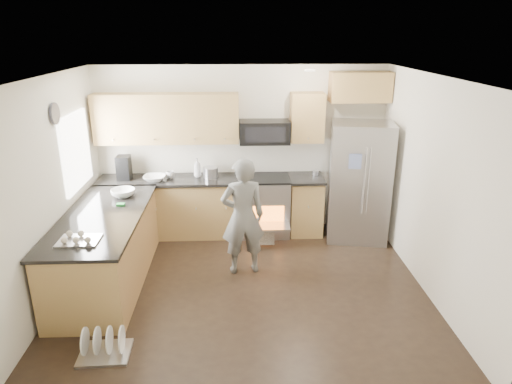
{
  "coord_description": "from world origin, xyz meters",
  "views": [
    {
      "loc": [
        -0.07,
        -5.03,
        3.08
      ],
      "look_at": [
        0.17,
        0.5,
        1.11
      ],
      "focal_mm": 32.0,
      "sensor_mm": 36.0,
      "label": 1
    }
  ],
  "objects_px": {
    "person": "(243,217)",
    "dish_rack": "(104,348)",
    "stove_range": "(265,193)",
    "refrigerator": "(359,182)"
  },
  "relations": [
    {
      "from": "stove_range",
      "to": "dish_rack",
      "type": "height_order",
      "value": "stove_range"
    },
    {
      "from": "stove_range",
      "to": "person",
      "type": "height_order",
      "value": "stove_range"
    },
    {
      "from": "stove_range",
      "to": "dish_rack",
      "type": "xyz_separation_m",
      "value": [
        -1.78,
        -2.89,
        -0.59
      ]
    },
    {
      "from": "stove_range",
      "to": "refrigerator",
      "type": "relative_size",
      "value": 0.98
    },
    {
      "from": "stove_range",
      "to": "refrigerator",
      "type": "height_order",
      "value": "refrigerator"
    },
    {
      "from": "stove_range",
      "to": "person",
      "type": "distance_m",
      "value": 1.29
    },
    {
      "from": "person",
      "to": "dish_rack",
      "type": "height_order",
      "value": "person"
    },
    {
      "from": "person",
      "to": "dish_rack",
      "type": "bearing_deg",
      "value": 40.35
    },
    {
      "from": "stove_range",
      "to": "refrigerator",
      "type": "distance_m",
      "value": 1.46
    },
    {
      "from": "dish_rack",
      "to": "stove_range",
      "type": "bearing_deg",
      "value": 58.4
    }
  ]
}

